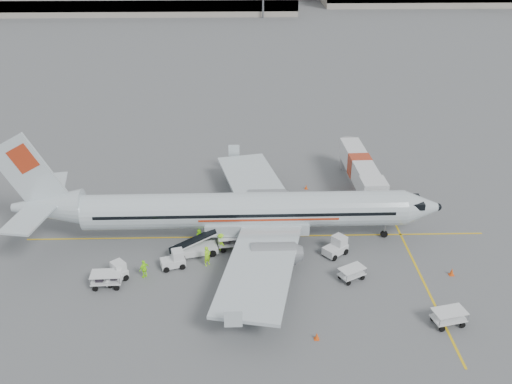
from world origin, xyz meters
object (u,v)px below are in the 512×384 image
jet_bridge (359,173)px  tug_fore (335,247)px  belt_loader (195,241)px  aircraft (245,189)px  tug_mid (173,259)px  tug_aft (114,273)px

jet_bridge → tug_fore: 14.09m
belt_loader → aircraft: bearing=15.0°
jet_bridge → tug_fore: bearing=-111.0°
jet_bridge → tug_mid: 24.29m
belt_loader → tug_mid: belt_loader is taller
jet_bridge → tug_aft: jet_bridge is taller
tug_mid → tug_aft: 5.15m
belt_loader → tug_mid: (-1.85, -2.02, -0.61)m
tug_mid → tug_aft: size_ratio=0.98×
jet_bridge → tug_fore: size_ratio=6.82×
jet_bridge → belt_loader: size_ratio=2.92×
aircraft → jet_bridge: (12.71, 10.44, -3.43)m
jet_bridge → belt_loader: jet_bridge is taller
aircraft → tug_aft: 13.70m
aircraft → tug_mid: size_ratio=18.79×
jet_bridge → belt_loader: (-17.28, -12.91, -0.59)m
belt_loader → tug_aft: belt_loader is taller
tug_mid → jet_bridge: bearing=20.6°
tug_aft → aircraft: bearing=-11.9°
belt_loader → jet_bridge: bearing=23.4°
belt_loader → tug_aft: bearing=-162.5°
aircraft → jet_bridge: size_ratio=2.58×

